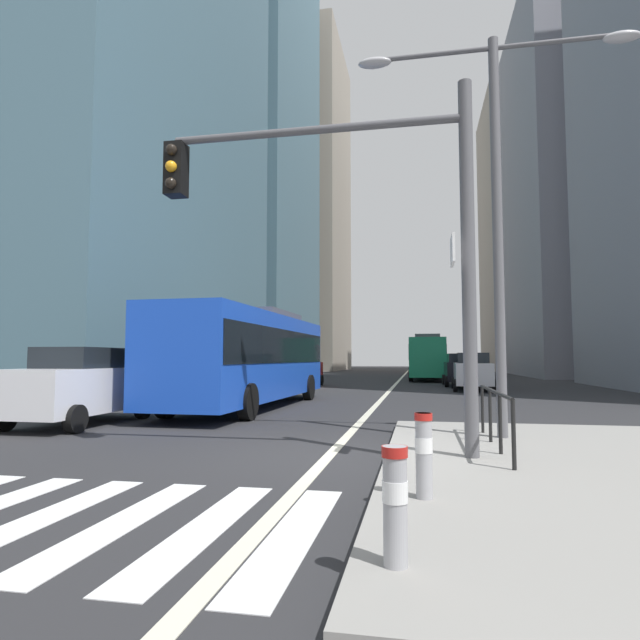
{
  "coord_description": "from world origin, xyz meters",
  "views": [
    {
      "loc": [
        1.55,
        -8.99,
        1.67
      ],
      "look_at": [
        -4.67,
        23.62,
        4.09
      ],
      "focal_mm": 29.39,
      "sensor_mm": 36.0,
      "label": 1
    }
  ],
  "objects_px": {
    "traffic_signal_gantry": "(359,213)",
    "bollard_front": "(395,499)",
    "street_lamp_post": "(496,177)",
    "city_bus_red_receding": "(428,356)",
    "bollard_left": "(424,451)",
    "sedan_white_oncoming": "(82,385)",
    "city_bus_blue_oncoming": "(251,353)",
    "car_oncoming_mid": "(301,370)",
    "city_bus_red_distant": "(431,357)",
    "car_receding_far": "(461,369)",
    "car_receding_near": "(472,371)"
  },
  "relations": [
    {
      "from": "sedan_white_oncoming",
      "to": "bollard_front",
      "type": "relative_size",
      "value": 4.96
    },
    {
      "from": "car_receding_near",
      "to": "car_receding_far",
      "type": "bearing_deg",
      "value": 93.52
    },
    {
      "from": "traffic_signal_gantry",
      "to": "bollard_left",
      "type": "bearing_deg",
      "value": -68.92
    },
    {
      "from": "car_receding_near",
      "to": "car_receding_far",
      "type": "distance_m",
      "value": 4.33
    },
    {
      "from": "car_receding_near",
      "to": "bollard_front",
      "type": "relative_size",
      "value": 5.15
    },
    {
      "from": "bollard_left",
      "to": "car_oncoming_mid",
      "type": "bearing_deg",
      "value": 105.94
    },
    {
      "from": "sedan_white_oncoming",
      "to": "bollard_left",
      "type": "height_order",
      "value": "sedan_white_oncoming"
    },
    {
      "from": "city_bus_red_receding",
      "to": "bollard_left",
      "type": "bearing_deg",
      "value": -90.95
    },
    {
      "from": "car_receding_far",
      "to": "sedan_white_oncoming",
      "type": "bearing_deg",
      "value": -117.94
    },
    {
      "from": "sedan_white_oncoming",
      "to": "traffic_signal_gantry",
      "type": "bearing_deg",
      "value": -25.32
    },
    {
      "from": "car_receding_near",
      "to": "bollard_front",
      "type": "height_order",
      "value": "car_receding_near"
    },
    {
      "from": "city_bus_blue_oncoming",
      "to": "street_lamp_post",
      "type": "relative_size",
      "value": 1.39
    },
    {
      "from": "bollard_left",
      "to": "street_lamp_post",
      "type": "bearing_deg",
      "value": 72.23
    },
    {
      "from": "city_bus_red_distant",
      "to": "car_oncoming_mid",
      "type": "bearing_deg",
      "value": -104.35
    },
    {
      "from": "sedan_white_oncoming",
      "to": "city_bus_red_distant",
      "type": "distance_m",
      "value": 51.44
    },
    {
      "from": "city_bus_blue_oncoming",
      "to": "sedan_white_oncoming",
      "type": "height_order",
      "value": "city_bus_blue_oncoming"
    },
    {
      "from": "car_oncoming_mid",
      "to": "city_bus_red_distant",
      "type": "bearing_deg",
      "value": 75.65
    },
    {
      "from": "traffic_signal_gantry",
      "to": "bollard_front",
      "type": "height_order",
      "value": "traffic_signal_gantry"
    },
    {
      "from": "city_bus_red_receding",
      "to": "city_bus_red_distant",
      "type": "relative_size",
      "value": 1.03
    },
    {
      "from": "street_lamp_post",
      "to": "traffic_signal_gantry",
      "type": "bearing_deg",
      "value": -138.65
    },
    {
      "from": "sedan_white_oncoming",
      "to": "bollard_front",
      "type": "distance_m",
      "value": 11.54
    },
    {
      "from": "car_oncoming_mid",
      "to": "bollard_front",
      "type": "height_order",
      "value": "car_oncoming_mid"
    },
    {
      "from": "city_bus_red_distant",
      "to": "street_lamp_post",
      "type": "bearing_deg",
      "value": -89.67
    },
    {
      "from": "city_bus_red_receding",
      "to": "car_oncoming_mid",
      "type": "height_order",
      "value": "city_bus_red_receding"
    },
    {
      "from": "city_bus_blue_oncoming",
      "to": "car_receding_far",
      "type": "distance_m",
      "value": 17.38
    },
    {
      "from": "city_bus_blue_oncoming",
      "to": "traffic_signal_gantry",
      "type": "bearing_deg",
      "value": -61.46
    },
    {
      "from": "city_bus_red_distant",
      "to": "bollard_left",
      "type": "height_order",
      "value": "city_bus_red_distant"
    },
    {
      "from": "car_oncoming_mid",
      "to": "sedan_white_oncoming",
      "type": "bearing_deg",
      "value": -94.68
    },
    {
      "from": "city_bus_blue_oncoming",
      "to": "bollard_front",
      "type": "bearing_deg",
      "value": -67.39
    },
    {
      "from": "street_lamp_post",
      "to": "bollard_left",
      "type": "height_order",
      "value": "street_lamp_post"
    },
    {
      "from": "car_receding_near",
      "to": "bollard_front",
      "type": "xyz_separation_m",
      "value": [
        -2.86,
        -24.21,
        -0.36
      ]
    },
    {
      "from": "car_receding_near",
      "to": "street_lamp_post",
      "type": "height_order",
      "value": "street_lamp_post"
    },
    {
      "from": "sedan_white_oncoming",
      "to": "bollard_left",
      "type": "distance_m",
      "value": 10.47
    },
    {
      "from": "traffic_signal_gantry",
      "to": "street_lamp_post",
      "type": "bearing_deg",
      "value": 41.35
    },
    {
      "from": "city_bus_blue_oncoming",
      "to": "bollard_left",
      "type": "distance_m",
      "value": 12.66
    },
    {
      "from": "street_lamp_post",
      "to": "bollard_front",
      "type": "bearing_deg",
      "value": -104.62
    },
    {
      "from": "city_bus_blue_oncoming",
      "to": "car_receding_far",
      "type": "relative_size",
      "value": 2.66
    },
    {
      "from": "city_bus_blue_oncoming",
      "to": "city_bus_red_distant",
      "type": "height_order",
      "value": "same"
    },
    {
      "from": "city_bus_red_receding",
      "to": "traffic_signal_gantry",
      "type": "distance_m",
      "value": 33.22
    },
    {
      "from": "car_receding_near",
      "to": "street_lamp_post",
      "type": "distance_m",
      "value": 18.1
    },
    {
      "from": "city_bus_blue_oncoming",
      "to": "sedan_white_oncoming",
      "type": "relative_size",
      "value": 2.58
    },
    {
      "from": "car_receding_near",
      "to": "city_bus_red_distant",
      "type": "bearing_deg",
      "value": 92.36
    },
    {
      "from": "car_receding_far",
      "to": "street_lamp_post",
      "type": "height_order",
      "value": "street_lamp_post"
    },
    {
      "from": "city_bus_blue_oncoming",
      "to": "bollard_left",
      "type": "relative_size",
      "value": 12.05
    },
    {
      "from": "car_oncoming_mid",
      "to": "car_receding_far",
      "type": "height_order",
      "value": "same"
    },
    {
      "from": "car_receding_far",
      "to": "street_lamp_post",
      "type": "relative_size",
      "value": 0.52
    },
    {
      "from": "car_receding_near",
      "to": "bollard_left",
      "type": "bearing_deg",
      "value": -96.74
    },
    {
      "from": "city_bus_red_receding",
      "to": "bollard_front",
      "type": "bearing_deg",
      "value": -91.24
    },
    {
      "from": "sedan_white_oncoming",
      "to": "city_bus_red_distant",
      "type": "xyz_separation_m",
      "value": [
        9.72,
        50.5,
        0.85
      ]
    },
    {
      "from": "car_oncoming_mid",
      "to": "car_receding_far",
      "type": "xyz_separation_m",
      "value": [
        9.36,
        2.1,
        0.0
      ]
    }
  ]
}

